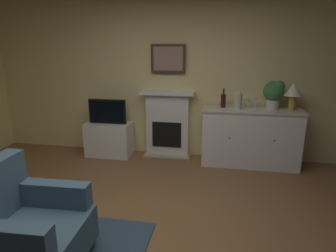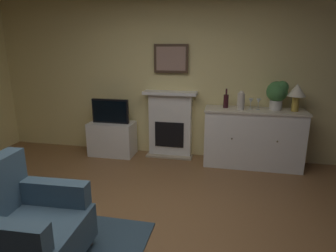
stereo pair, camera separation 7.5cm
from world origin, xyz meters
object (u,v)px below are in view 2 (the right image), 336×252
framed_picture (171,59)px  armchair (24,227)px  potted_plant_small (278,93)px  wine_glass_center (258,102)px  tv_set (110,111)px  vase_decorative (241,100)px  fireplace_unit (170,124)px  table_lamp (297,92)px  wine_glass_left (251,101)px  sideboard_cabinet (253,138)px  tv_cabinet (112,138)px  wine_bottle (226,101)px

framed_picture → armchair: framed_picture is taller
potted_plant_small → armchair: (-2.29, -2.66, -0.77)m
wine_glass_center → tv_set: (-2.34, -0.01, -0.25)m
wine_glass_center → vase_decorative: 0.26m
fireplace_unit → potted_plant_small: size_ratio=2.56×
table_lamp → framed_picture: bearing=173.2°
fireplace_unit → wine_glass_left: bearing=-8.2°
wine_glass_left → sideboard_cabinet: bearing=2.9°
framed_picture → tv_set: framed_picture is taller
framed_picture → table_lamp: framed_picture is taller
fireplace_unit → armchair: size_ratio=1.20×
wine_glass_left → armchair: bearing=-126.3°
tv_cabinet → tv_set: bearing=-90.0°
tv_set → potted_plant_small: bearing=1.2°
wine_glass_center → potted_plant_small: 0.30m
vase_decorative → wine_glass_left: bearing=17.7°
vase_decorative → armchair: (-1.77, -2.57, -0.65)m
wine_bottle → tv_set: bearing=-178.2°
table_lamp → wine_glass_left: 0.64m
table_lamp → tv_set: size_ratio=0.65×
table_lamp → tv_set: table_lamp is taller
sideboard_cabinet → wine_glass_center: 0.57m
framed_picture → potted_plant_small: size_ratio=1.28×
tv_set → potted_plant_small: (2.60, 0.05, 0.39)m
tv_set → armchair: size_ratio=0.67×
tv_set → sideboard_cabinet: bearing=0.2°
potted_plant_small → tv_cabinet: bearing=-179.3°
fireplace_unit → armchair: fireplace_unit is taller
wine_bottle → armchair: wine_bottle is taller
wine_glass_left → tv_cabinet: size_ratio=0.22×
framed_picture → potted_plant_small: framed_picture is taller
wine_glass_left → vase_decorative: size_ratio=0.59×
armchair → fireplace_unit: bearing=76.6°
tv_set → wine_bottle: bearing=1.8°
tv_cabinet → tv_set: (-0.00, -0.02, 0.48)m
table_lamp → tv_set: bearing=-179.8°
tv_cabinet → wine_glass_left: bearing=-0.5°
wine_bottle → framed_picture: bearing=169.0°
wine_bottle → vase_decorative: 0.24m
table_lamp → tv_cabinet: 2.98m
tv_cabinet → armchair: bearing=-83.3°
framed_picture → potted_plant_small: 1.69m
table_lamp → vase_decorative: table_lamp is taller
framed_picture → fireplace_unit: bearing=-90.0°
fireplace_unit → sideboard_cabinet: bearing=-7.6°
table_lamp → wine_glass_left: (-0.62, -0.00, -0.16)m
table_lamp → vase_decorative: bearing=-176.3°
armchair → potted_plant_small: bearing=49.3°
wine_glass_left → potted_plant_small: bearing=7.5°
framed_picture → vase_decorative: size_ratio=1.96×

